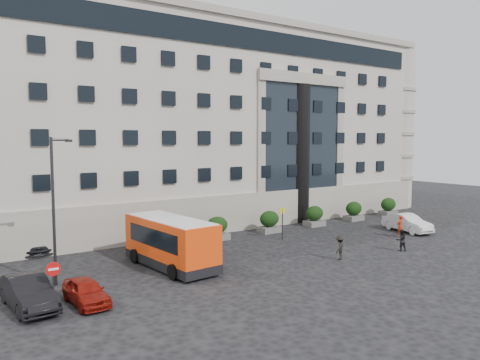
{
  "coord_description": "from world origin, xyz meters",
  "views": [
    {
      "loc": [
        -17.76,
        -23.0,
        7.88
      ],
      "look_at": [
        0.9,
        4.18,
        5.0
      ],
      "focal_mm": 35.0,
      "sensor_mm": 36.0,
      "label": 1
    }
  ],
  "objects_px": {
    "bus_stop_sign": "(282,218)",
    "pedestrian_a": "(400,226)",
    "hedge_d": "(314,216)",
    "white_taxi": "(407,223)",
    "hedge_f": "(388,207)",
    "pedestrian_c": "(340,248)",
    "hedge_a": "(156,236)",
    "hedge_b": "(217,228)",
    "no_entry_sign": "(53,276)",
    "street_lamp": "(54,205)",
    "parked_car_c": "(32,241)",
    "hedge_c": "(269,222)",
    "hedge_e": "(354,211)",
    "parked_car_b": "(28,292)",
    "pedestrian_b": "(401,240)",
    "minibus": "(171,241)",
    "parked_car_a": "(86,292)"
  },
  "relations": [
    {
      "from": "bus_stop_sign",
      "to": "pedestrian_a",
      "type": "distance_m",
      "value": 9.7
    },
    {
      "from": "hedge_d",
      "to": "white_taxi",
      "type": "relative_size",
      "value": 0.4
    },
    {
      "from": "hedge_f",
      "to": "pedestrian_c",
      "type": "height_order",
      "value": "hedge_f"
    },
    {
      "from": "pedestrian_a",
      "to": "hedge_a",
      "type": "bearing_deg",
      "value": -25.91
    },
    {
      "from": "hedge_a",
      "to": "pedestrian_c",
      "type": "relative_size",
      "value": 1.15
    },
    {
      "from": "hedge_b",
      "to": "no_entry_sign",
      "type": "distance_m",
      "value": 16.74
    },
    {
      "from": "hedge_a",
      "to": "street_lamp",
      "type": "height_order",
      "value": "street_lamp"
    },
    {
      "from": "street_lamp",
      "to": "parked_car_c",
      "type": "xyz_separation_m",
      "value": [
        0.44,
        9.0,
        -3.64
      ]
    },
    {
      "from": "no_entry_sign",
      "to": "pedestrian_a",
      "type": "xyz_separation_m",
      "value": [
        27.0,
        1.44,
        -0.77
      ]
    },
    {
      "from": "hedge_c",
      "to": "hedge_f",
      "type": "distance_m",
      "value": 15.6
    },
    {
      "from": "hedge_f",
      "to": "no_entry_sign",
      "type": "distance_m",
      "value": 36.11
    },
    {
      "from": "hedge_e",
      "to": "pedestrian_c",
      "type": "distance_m",
      "value": 15.55
    },
    {
      "from": "hedge_f",
      "to": "bus_stop_sign",
      "type": "bearing_deg",
      "value": -170.37
    },
    {
      "from": "no_entry_sign",
      "to": "pedestrian_a",
      "type": "distance_m",
      "value": 27.05
    },
    {
      "from": "hedge_f",
      "to": "parked_car_c",
      "type": "height_order",
      "value": "hedge_f"
    },
    {
      "from": "hedge_a",
      "to": "hedge_e",
      "type": "bearing_deg",
      "value": 0.0
    },
    {
      "from": "hedge_b",
      "to": "street_lamp",
      "type": "distance_m",
      "value": 14.41
    },
    {
      "from": "street_lamp",
      "to": "parked_car_b",
      "type": "height_order",
      "value": "street_lamp"
    },
    {
      "from": "hedge_a",
      "to": "bus_stop_sign",
      "type": "xyz_separation_m",
      "value": [
        9.5,
        -2.8,
        0.8
      ]
    },
    {
      "from": "hedge_d",
      "to": "bus_stop_sign",
      "type": "bearing_deg",
      "value": -155.34
    },
    {
      "from": "hedge_b",
      "to": "parked_car_b",
      "type": "bearing_deg",
      "value": -152.92
    },
    {
      "from": "parked_car_b",
      "to": "pedestrian_b",
      "type": "height_order",
      "value": "pedestrian_b"
    },
    {
      "from": "hedge_e",
      "to": "street_lamp",
      "type": "bearing_deg",
      "value": -170.52
    },
    {
      "from": "hedge_b",
      "to": "hedge_e",
      "type": "height_order",
      "value": "same"
    },
    {
      "from": "hedge_c",
      "to": "pedestrian_c",
      "type": "xyz_separation_m",
      "value": [
        -1.75,
        -9.71,
        -0.13
      ]
    },
    {
      "from": "hedge_f",
      "to": "street_lamp",
      "type": "distance_m",
      "value": 34.45
    },
    {
      "from": "hedge_c",
      "to": "minibus",
      "type": "relative_size",
      "value": 0.25
    },
    {
      "from": "parked_car_c",
      "to": "pedestrian_b",
      "type": "xyz_separation_m",
      "value": [
        21.54,
        -14.65,
        0.03
      ]
    },
    {
      "from": "hedge_c",
      "to": "bus_stop_sign",
      "type": "distance_m",
      "value": 3.05
    },
    {
      "from": "bus_stop_sign",
      "to": "no_entry_sign",
      "type": "bearing_deg",
      "value": -161.92
    },
    {
      "from": "pedestrian_a",
      "to": "pedestrian_b",
      "type": "distance_m",
      "value": 5.0
    },
    {
      "from": "hedge_d",
      "to": "parked_car_a",
      "type": "height_order",
      "value": "hedge_d"
    },
    {
      "from": "pedestrian_b",
      "to": "no_entry_sign",
      "type": "bearing_deg",
      "value": 23.98
    },
    {
      "from": "bus_stop_sign",
      "to": "minibus",
      "type": "relative_size",
      "value": 0.34
    },
    {
      "from": "minibus",
      "to": "parked_car_a",
      "type": "xyz_separation_m",
      "value": [
        -6.22,
        -3.57,
        -1.06
      ]
    },
    {
      "from": "hedge_a",
      "to": "hedge_d",
      "type": "bearing_deg",
      "value": 0.0
    },
    {
      "from": "hedge_a",
      "to": "hedge_c",
      "type": "xyz_separation_m",
      "value": [
        10.4,
        0.0,
        0.0
      ]
    },
    {
      "from": "minibus",
      "to": "pedestrian_c",
      "type": "relative_size",
      "value": 4.69
    },
    {
      "from": "hedge_a",
      "to": "hedge_e",
      "type": "distance_m",
      "value": 20.8
    },
    {
      "from": "hedge_f",
      "to": "hedge_b",
      "type": "bearing_deg",
      "value": 180.0
    },
    {
      "from": "parked_car_c",
      "to": "hedge_b",
      "type": "bearing_deg",
      "value": -18.02
    },
    {
      "from": "parked_car_c",
      "to": "pedestrian_a",
      "type": "xyz_separation_m",
      "value": [
        25.5,
        -11.6,
        0.15
      ]
    },
    {
      "from": "hedge_b",
      "to": "pedestrian_b",
      "type": "distance_m",
      "value": 13.68
    },
    {
      "from": "street_lamp",
      "to": "minibus",
      "type": "xyz_separation_m",
      "value": [
        6.66,
        -0.29,
        -2.69
      ]
    },
    {
      "from": "minibus",
      "to": "parked_car_c",
      "type": "distance_m",
      "value": 11.21
    },
    {
      "from": "hedge_f",
      "to": "street_lamp",
      "type": "height_order",
      "value": "street_lamp"
    },
    {
      "from": "hedge_e",
      "to": "bus_stop_sign",
      "type": "distance_m",
      "value": 11.67
    },
    {
      "from": "minibus",
      "to": "white_taxi",
      "type": "relative_size",
      "value": 1.63
    },
    {
      "from": "pedestrian_b",
      "to": "pedestrian_c",
      "type": "xyz_separation_m",
      "value": [
        -5.39,
        0.74,
        0.03
      ]
    },
    {
      "from": "pedestrian_b",
      "to": "hedge_e",
      "type": "bearing_deg",
      "value": -94.95
    }
  ]
}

